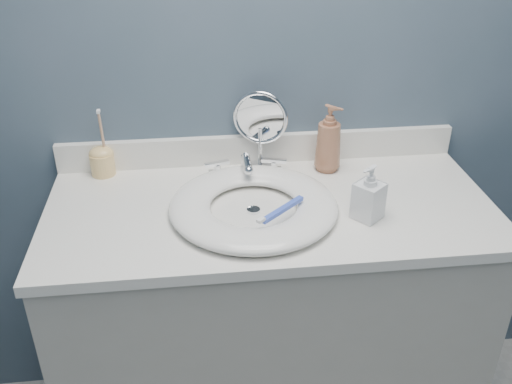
{
  "coord_description": "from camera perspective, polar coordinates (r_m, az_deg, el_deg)",
  "views": [
    {
      "loc": [
        -0.19,
        -0.34,
        1.68
      ],
      "look_at": [
        -0.04,
        0.94,
        0.94
      ],
      "focal_mm": 40.0,
      "sensor_mm": 36.0,
      "label": 1
    }
  ],
  "objects": [
    {
      "name": "back_wall",
      "position": [
        1.68,
        0.27,
        13.06
      ],
      "size": [
        2.2,
        0.02,
        2.4
      ],
      "primitive_type": "cube",
      "color": "#405260",
      "rests_on": "ground"
    },
    {
      "name": "vanity_cabinet",
      "position": [
        1.83,
        1.27,
        -13.55
      ],
      "size": [
        1.2,
        0.55,
        0.85
      ],
      "primitive_type": "cube",
      "color": "#AFABA0",
      "rests_on": "ground"
    },
    {
      "name": "countertop",
      "position": [
        1.56,
        1.45,
        -1.75
      ],
      "size": [
        1.22,
        0.57,
        0.03
      ],
      "primitive_type": "cube",
      "color": "white",
      "rests_on": "vanity_cabinet"
    },
    {
      "name": "backsplash",
      "position": [
        1.76,
        0.29,
        4.36
      ],
      "size": [
        1.22,
        0.02,
        0.09
      ],
      "primitive_type": "cube",
      "color": "white",
      "rests_on": "countertop"
    },
    {
      "name": "basin",
      "position": [
        1.52,
        -0.25,
        -1.36
      ],
      "size": [
        0.45,
        0.45,
        0.04
      ],
      "primitive_type": null,
      "color": "white",
      "rests_on": "countertop"
    },
    {
      "name": "drain",
      "position": [
        1.52,
        -0.25,
        -1.84
      ],
      "size": [
        0.04,
        0.04,
        0.01
      ],
      "primitive_type": "cylinder",
      "color": "silver",
      "rests_on": "countertop"
    },
    {
      "name": "faucet",
      "position": [
        1.68,
        -1.0,
        2.35
      ],
      "size": [
        0.25,
        0.13,
        0.07
      ],
      "color": "silver",
      "rests_on": "countertop"
    },
    {
      "name": "makeup_mirror",
      "position": [
        1.7,
        0.43,
        6.56
      ],
      "size": [
        0.16,
        0.09,
        0.25
      ],
      "rotation": [
        0.0,
        0.0,
        -0.31
      ],
      "color": "silver",
      "rests_on": "countertop"
    },
    {
      "name": "soap_bottle_amber",
      "position": [
        1.71,
        7.28,
        5.35
      ],
      "size": [
        0.11,
        0.11,
        0.21
      ],
      "primitive_type": "imported",
      "rotation": [
        0.0,
        0.0,
        0.77
      ],
      "color": "#9D6447",
      "rests_on": "countertop"
    },
    {
      "name": "soap_bottle_clear",
      "position": [
        1.49,
        11.26,
        -0.05
      ],
      "size": [
        0.1,
        0.1,
        0.15
      ],
      "primitive_type": "imported",
      "rotation": [
        0.0,
        0.0,
        -0.87
      ],
      "color": "white",
      "rests_on": "countertop"
    },
    {
      "name": "toothbrush_holder",
      "position": [
        1.75,
        -15.14,
        3.12
      ],
      "size": [
        0.07,
        0.07,
        0.21
      ],
      "rotation": [
        0.0,
        0.0,
        -0.03
      ],
      "color": "#F6CB7B",
      "rests_on": "countertop"
    },
    {
      "name": "toothbrush_lying",
      "position": [
        1.45,
        2.51,
        -1.86
      ],
      "size": [
        0.14,
        0.13,
        0.02
      ],
      "rotation": [
        0.0,
        0.0,
        0.73
      ],
      "color": "blue",
      "rests_on": "basin"
    }
  ]
}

